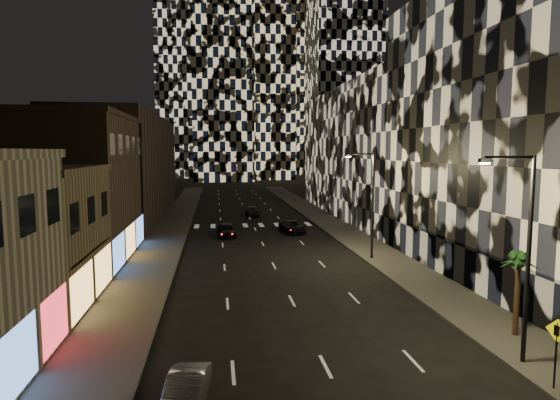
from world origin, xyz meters
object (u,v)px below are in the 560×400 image
object	(u,v)px
palm_tree	(519,266)
ped_sign	(557,341)
streetlight_near	(524,244)
car_dark_oncoming	(252,211)
car_dark_midlane	(227,230)
streetlight_far	(370,198)
car_silver_parked	(186,392)
car_dark_rightlane	(292,227)

from	to	relation	value
palm_tree	ped_sign	bearing A→B (deg)	-109.99
streetlight_near	car_dark_oncoming	xyz separation A→B (m)	(-7.85, 48.42, -4.65)
car_dark_midlane	car_dark_oncoming	world-z (taller)	car_dark_midlane
streetlight_near	streetlight_far	xyz separation A→B (m)	(0.00, 20.00, 0.00)
car_dark_midlane	streetlight_near	bearing A→B (deg)	-76.96
streetlight_far	ped_sign	xyz separation A→B (m)	(-0.06, -22.29, -3.32)
car_dark_oncoming	palm_tree	bearing A→B (deg)	103.14
car_dark_midlane	palm_tree	size ratio (longest dim) A/B	1.02
streetlight_far	car_silver_parked	size ratio (longest dim) A/B	2.34
streetlight_far	ped_sign	world-z (taller)	streetlight_far
car_dark_midlane	palm_tree	bearing A→B (deg)	-72.34
streetlight_near	car_silver_parked	bearing A→B (deg)	-173.66
car_dark_midlane	car_dark_oncoming	distance (m)	16.38
streetlight_near	car_dark_midlane	size ratio (longest dim) A/B	2.09
streetlight_far	car_silver_parked	distance (m)	26.23
car_silver_parked	streetlight_far	bearing A→B (deg)	64.67
streetlight_near	palm_tree	size ratio (longest dim) A/B	2.13
streetlight_far	car_dark_oncoming	distance (m)	29.85
car_dark_rightlane	ped_sign	world-z (taller)	ped_sign
car_silver_parked	car_dark_oncoming	distance (m)	50.39
streetlight_near	streetlight_far	size ratio (longest dim) A/B	1.00
streetlight_far	palm_tree	distance (m)	17.39
car_dark_rightlane	palm_tree	world-z (taller)	palm_tree
ped_sign	palm_tree	xyz separation A→B (m)	(1.85, 5.08, 1.61)
car_silver_parked	car_dark_midlane	size ratio (longest dim) A/B	0.89
car_dark_midlane	palm_tree	xyz separation A→B (m)	(13.65, -29.75, 2.91)
car_silver_parked	car_dark_oncoming	size ratio (longest dim) A/B	0.79
car_silver_parked	car_dark_oncoming	xyz separation A→B (m)	(6.30, 50.00, 0.07)
car_dark_midlane	car_dark_oncoming	bearing A→B (deg)	68.88
car_silver_parked	ped_sign	xyz separation A→B (m)	(14.10, -0.72, 1.40)
car_silver_parked	palm_tree	size ratio (longest dim) A/B	0.91
streetlight_far	palm_tree	xyz separation A→B (m)	(1.79, -17.21, -1.71)
streetlight_far	car_dark_rightlane	bearing A→B (deg)	107.19
car_dark_rightlane	car_dark_midlane	bearing A→B (deg)	-174.98
streetlight_near	car_dark_midlane	xyz separation A→B (m)	(-11.85, 32.54, -4.62)
streetlight_near	streetlight_far	distance (m)	20.00
streetlight_near	streetlight_far	world-z (taller)	same
streetlight_far	palm_tree	size ratio (longest dim) A/B	2.13
car_dark_rightlane	palm_tree	xyz separation A→B (m)	(6.15, -31.29, 2.97)
car_dark_midlane	ped_sign	bearing A→B (deg)	-78.27
streetlight_near	car_silver_parked	xyz separation A→B (m)	(-14.15, -1.57, -4.72)
car_silver_parked	ped_sign	size ratio (longest dim) A/B	1.39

